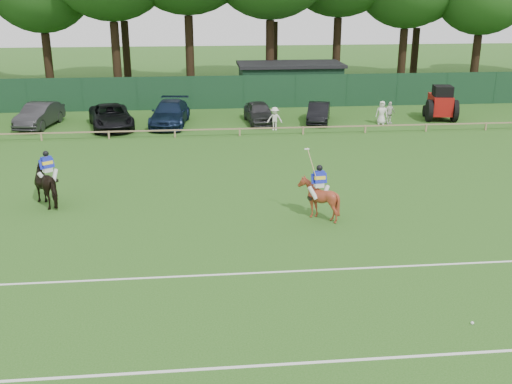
{
  "coord_description": "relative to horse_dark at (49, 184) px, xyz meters",
  "views": [
    {
      "loc": [
        -1.67,
        -18.34,
        8.72
      ],
      "look_at": [
        0.5,
        3.0,
        1.4
      ],
      "focal_mm": 42.0,
      "sensor_mm": 36.0,
      "label": 1
    }
  ],
  "objects": [
    {
      "name": "ground",
      "position": [
        7.92,
        -6.35,
        -0.91
      ],
      "size": [
        160.0,
        160.0,
        0.0
      ],
      "primitive_type": "plane",
      "color": "#1E4C14",
      "rests_on": "ground"
    },
    {
      "name": "horse_dark",
      "position": [
        0.0,
        0.0,
        0.0
      ],
      "size": [
        2.1,
        2.32,
        1.83
      ],
      "primitive_type": "imported",
      "rotation": [
        0.0,
        0.0,
        3.79
      ],
      "color": "black",
      "rests_on": "ground"
    },
    {
      "name": "horse_chestnut",
      "position": [
        10.97,
        -2.74,
        -0.09
      ],
      "size": [
        1.5,
        1.64,
        1.66
      ],
      "primitive_type": "imported",
      "rotation": [
        0.0,
        0.0,
        3.25
      ],
      "color": "maroon",
      "rests_on": "ground"
    },
    {
      "name": "sedan_grey",
      "position": [
        -4.07,
        15.56,
        -0.13
      ],
      "size": [
        2.53,
        4.98,
        1.57
      ],
      "primitive_type": "imported",
      "rotation": [
        0.0,
        0.0,
        -0.19
      ],
      "color": "#28282A",
      "rests_on": "ground"
    },
    {
      "name": "suv_black",
      "position": [
        0.71,
        14.69,
        -0.15
      ],
      "size": [
        3.69,
        5.9,
        1.52
      ],
      "primitive_type": "imported",
      "rotation": [
        0.0,
        0.0,
        0.23
      ],
      "color": "black",
      "rests_on": "ground"
    },
    {
      "name": "sedan_navy",
      "position": [
        4.52,
        15.21,
        -0.12
      ],
      "size": [
        2.85,
        5.71,
        1.59
      ],
      "primitive_type": "imported",
      "rotation": [
        0.0,
        0.0,
        -0.12
      ],
      "color": "#121F3A",
      "rests_on": "ground"
    },
    {
      "name": "hatch_grey",
      "position": [
        10.53,
        15.32,
        -0.19
      ],
      "size": [
        2.03,
        4.35,
        1.44
      ],
      "primitive_type": "imported",
      "rotation": [
        0.0,
        0.0,
        0.08
      ],
      "color": "#323134",
      "rests_on": "ground"
    },
    {
      "name": "estate_black",
      "position": [
        14.6,
        15.1,
        -0.25
      ],
      "size": [
        2.37,
        4.25,
        1.33
      ],
      "primitive_type": "imported",
      "rotation": [
        0.0,
        0.0,
        -0.26
      ],
      "color": "black",
      "rests_on": "ground"
    },
    {
      "name": "spectator_left",
      "position": [
        11.3,
        13.02,
        -0.17
      ],
      "size": [
        1.03,
        0.68,
        1.49
      ],
      "primitive_type": "imported",
      "rotation": [
        0.0,
        0.0,
        -0.13
      ],
      "color": "silver",
      "rests_on": "ground"
    },
    {
      "name": "spectator_mid",
      "position": [
        19.25,
        14.14,
        -0.16
      ],
      "size": [
        0.95,
        0.62,
        1.51
      ],
      "primitive_type": "imported",
      "rotation": [
        0.0,
        0.0,
        0.31
      ],
      "color": "silver",
      "rests_on": "ground"
    },
    {
      "name": "spectator_right",
      "position": [
        18.69,
        14.04,
        -0.13
      ],
      "size": [
        0.89,
        0.71,
        1.58
      ],
      "primitive_type": "imported",
      "rotation": [
        0.0,
        0.0,
        -0.31
      ],
      "color": "silver",
      "rests_on": "ground"
    },
    {
      "name": "rider_dark",
      "position": [
        0.01,
        -0.01,
        0.79
      ],
      "size": [
        0.83,
        0.68,
        1.41
      ],
      "rotation": [
        0.0,
        0.0,
        3.79
      ],
      "color": "silver",
      "rests_on": "ground"
    },
    {
      "name": "rider_chestnut",
      "position": [
        10.97,
        -2.75,
        0.66
      ],
      "size": [
        0.94,
        0.55,
        2.05
      ],
      "rotation": [
        0.0,
        0.0,
        3.25
      ],
      "color": "silver",
      "rests_on": "ground"
    },
    {
      "name": "polo_ball",
      "position": [
        13.59,
        -11.05,
        -0.87
      ],
      "size": [
        0.09,
        0.09,
        0.09
      ],
      "primitive_type": "sphere",
      "color": "silver",
      "rests_on": "ground"
    },
    {
      "name": "pitch_lines",
      "position": [
        7.92,
        -9.85,
        -0.91
      ],
      "size": [
        60.0,
        5.1,
        0.01
      ],
      "color": "silver",
      "rests_on": "ground"
    },
    {
      "name": "pitch_rail",
      "position": [
        7.92,
        11.65,
        -0.47
      ],
      "size": [
        62.1,
        0.1,
        0.5
      ],
      "color": "#997F5B",
      "rests_on": "ground"
    },
    {
      "name": "perimeter_fence",
      "position": [
        7.92,
        20.65,
        0.34
      ],
      "size": [
        92.08,
        0.08,
        2.5
      ],
      "color": "#14351E",
      "rests_on": "ground"
    },
    {
      "name": "utility_shed",
      "position": [
        13.92,
        23.65,
        0.62
      ],
      "size": [
        8.4,
        4.4,
        3.04
      ],
      "color": "#14331E",
      "rests_on": "ground"
    },
    {
      "name": "tree_row",
      "position": [
        9.92,
        28.65,
        -0.91
      ],
      "size": [
        96.0,
        12.0,
        21.0
      ],
      "primitive_type": null,
      "color": "#26561C",
      "rests_on": "ground"
    },
    {
      "name": "tractor",
      "position": [
        23.16,
        14.99,
        0.23
      ],
      "size": [
        2.39,
        3.16,
        2.41
      ],
      "rotation": [
        0.0,
        0.0,
        -0.18
      ],
      "color": "maroon",
      "rests_on": "ground"
    }
  ]
}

